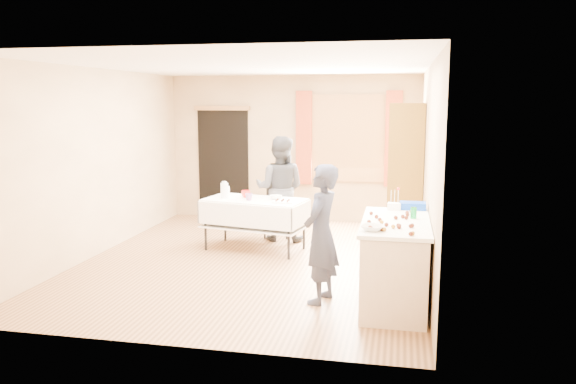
% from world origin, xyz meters
% --- Properties ---
extents(floor, '(4.50, 5.50, 0.02)m').
position_xyz_m(floor, '(0.00, 0.00, -0.01)').
color(floor, '#9E7047').
rests_on(floor, ground).
extents(ceiling, '(4.50, 5.50, 0.02)m').
position_xyz_m(ceiling, '(0.00, 0.00, 2.61)').
color(ceiling, white).
rests_on(ceiling, floor).
extents(wall_back, '(4.50, 0.02, 2.60)m').
position_xyz_m(wall_back, '(0.00, 2.76, 1.30)').
color(wall_back, tan).
rests_on(wall_back, floor).
extents(wall_front, '(4.50, 0.02, 2.60)m').
position_xyz_m(wall_front, '(0.00, -2.76, 1.30)').
color(wall_front, tan).
rests_on(wall_front, floor).
extents(wall_left, '(0.02, 5.50, 2.60)m').
position_xyz_m(wall_left, '(-2.26, 0.00, 1.30)').
color(wall_left, tan).
rests_on(wall_left, floor).
extents(wall_right, '(0.02, 5.50, 2.60)m').
position_xyz_m(wall_right, '(2.26, 0.00, 1.30)').
color(wall_right, tan).
rests_on(wall_right, floor).
extents(window_frame, '(1.32, 0.06, 1.52)m').
position_xyz_m(window_frame, '(1.00, 2.72, 1.50)').
color(window_frame, olive).
rests_on(window_frame, wall_back).
extents(window_pane, '(1.20, 0.02, 1.40)m').
position_xyz_m(window_pane, '(1.00, 2.71, 1.50)').
color(window_pane, white).
rests_on(window_pane, wall_back).
extents(curtain_left, '(0.28, 0.06, 1.65)m').
position_xyz_m(curtain_left, '(0.22, 2.67, 1.50)').
color(curtain_left, '#A23D21').
rests_on(curtain_left, wall_back).
extents(curtain_right, '(0.28, 0.06, 1.65)m').
position_xyz_m(curtain_right, '(1.78, 2.67, 1.50)').
color(curtain_right, '#A23D21').
rests_on(curtain_right, wall_back).
extents(doorway, '(0.95, 0.04, 2.00)m').
position_xyz_m(doorway, '(-1.30, 2.73, 1.00)').
color(doorway, black).
rests_on(doorway, floor).
extents(door_lintel, '(1.05, 0.06, 0.08)m').
position_xyz_m(door_lintel, '(-1.30, 2.70, 2.02)').
color(door_lintel, olive).
rests_on(door_lintel, wall_back).
extents(cabinet, '(0.50, 0.60, 2.12)m').
position_xyz_m(cabinet, '(1.99, 1.20, 1.06)').
color(cabinet, brown).
rests_on(cabinet, floor).
extents(counter, '(0.70, 1.48, 0.91)m').
position_xyz_m(counter, '(1.89, -1.29, 0.45)').
color(counter, beige).
rests_on(counter, floor).
extents(party_table, '(1.58, 1.01, 0.75)m').
position_xyz_m(party_table, '(-0.13, 0.57, 0.45)').
color(party_table, black).
rests_on(party_table, floor).
extents(chair, '(0.43, 0.43, 0.99)m').
position_xyz_m(chair, '(0.01, 1.45, 0.29)').
color(chair, black).
rests_on(chair, floor).
extents(girl, '(0.71, 0.61, 1.50)m').
position_xyz_m(girl, '(1.11, -1.37, 0.75)').
color(girl, '#25293F').
rests_on(girl, floor).
extents(woman, '(0.80, 0.63, 1.62)m').
position_xyz_m(woman, '(0.10, 1.21, 0.81)').
color(woman, black).
rests_on(woman, floor).
extents(soda_can, '(0.07, 0.07, 0.12)m').
position_xyz_m(soda_can, '(2.07, -1.13, 0.97)').
color(soda_can, '#0F8C36').
rests_on(soda_can, counter).
extents(mixing_bowl, '(0.31, 0.31, 0.05)m').
position_xyz_m(mixing_bowl, '(1.67, -1.79, 0.94)').
color(mixing_bowl, white).
rests_on(mixing_bowl, counter).
extents(foam_block, '(0.16, 0.11, 0.08)m').
position_xyz_m(foam_block, '(1.86, -0.68, 0.95)').
color(foam_block, white).
rests_on(foam_block, counter).
extents(blue_basket, '(0.30, 0.20, 0.08)m').
position_xyz_m(blue_basket, '(2.07, -0.60, 0.95)').
color(blue_basket, '#0C3CB8').
rests_on(blue_basket, counter).
extents(pitcher, '(0.12, 0.12, 0.22)m').
position_xyz_m(pitcher, '(-0.59, 0.57, 0.86)').
color(pitcher, silver).
rests_on(pitcher, party_table).
extents(cup_red, '(0.21, 0.21, 0.10)m').
position_xyz_m(cup_red, '(-0.29, 0.67, 0.80)').
color(cup_red, red).
rests_on(cup_red, party_table).
extents(cup_rainbow, '(0.18, 0.18, 0.10)m').
position_xyz_m(cup_rainbow, '(-0.18, 0.45, 0.80)').
color(cup_rainbow, red).
rests_on(cup_rainbow, party_table).
extents(small_bowl, '(0.22, 0.22, 0.06)m').
position_xyz_m(small_bowl, '(0.17, 0.63, 0.78)').
color(small_bowl, white).
rests_on(small_bowl, party_table).
extents(pastry_tray, '(0.30, 0.23, 0.02)m').
position_xyz_m(pastry_tray, '(0.32, 0.37, 0.76)').
color(pastry_tray, white).
rests_on(pastry_tray, party_table).
extents(bottle, '(0.12, 0.12, 0.19)m').
position_xyz_m(bottle, '(-0.66, 0.85, 0.84)').
color(bottle, white).
rests_on(bottle, party_table).
extents(cake_balls, '(0.48, 1.14, 0.04)m').
position_xyz_m(cake_balls, '(1.85, -1.48, 0.93)').
color(cake_balls, '#3F2314').
rests_on(cake_balls, counter).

